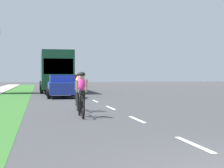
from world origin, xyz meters
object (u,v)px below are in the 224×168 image
at_px(cyclist_lead, 81,94).
at_px(suv_red, 66,79).
at_px(sedan_blue, 62,86).
at_px(bus_dark_green, 55,70).
at_px(pickup_maroon, 71,80).
at_px(cyclist_trailing, 79,91).

height_order(cyclist_lead, suv_red, suv_red).
bearing_deg(cyclist_lead, sedan_blue, 89.60).
xyz_separation_m(cyclist_lead, bus_dark_green, (0.06, 20.59, 1.17)).
xyz_separation_m(bus_dark_green, pickup_maroon, (3.13, 18.27, -1.15)).
bearing_deg(cyclist_trailing, cyclist_lead, -94.93).
bearing_deg(pickup_maroon, bus_dark_green, -99.74).
bearing_deg(cyclist_lead, cyclist_trailing, 85.07).
bearing_deg(cyclist_trailing, suv_red, 86.18).
bearing_deg(bus_dark_green, suv_red, 83.61).
relative_size(cyclist_lead, suv_red, 0.37).
xyz_separation_m(bus_dark_green, suv_red, (3.36, 29.97, -1.03)).
distance_m(cyclist_lead, suv_red, 50.68).
relative_size(cyclist_trailing, pickup_maroon, 0.34).
xyz_separation_m(cyclist_trailing, suv_red, (3.24, 48.54, 0.14)).
bearing_deg(bus_dark_green, cyclist_trailing, -89.65).
relative_size(cyclist_lead, cyclist_trailing, 1.00).
distance_m(sedan_blue, suv_red, 39.11).
bearing_deg(cyclist_lead, suv_red, 86.13).
bearing_deg(suv_red, bus_dark_green, -96.39).
relative_size(cyclist_lead, sedan_blue, 0.40).
bearing_deg(suv_red, cyclist_lead, -93.87).
xyz_separation_m(cyclist_trailing, pickup_maroon, (3.02, 36.83, 0.02)).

